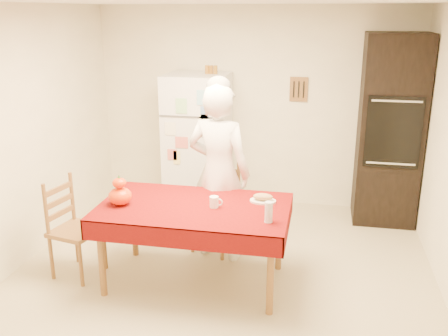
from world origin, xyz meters
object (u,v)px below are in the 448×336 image
(refrigerator, at_px, (198,143))
(bread_plate, at_px, (263,201))
(chair_far, at_px, (218,203))
(pumpkin_lower, at_px, (120,196))
(chair_left, at_px, (70,224))
(seated_woman, at_px, (219,173))
(coffee_mug, at_px, (214,202))
(oven_cabinet, at_px, (390,131))
(dining_table, at_px, (194,213))
(wine_glass, at_px, (269,212))

(refrigerator, bearing_deg, bread_plate, -57.78)
(chair_far, distance_m, pumpkin_lower, 1.16)
(chair_left, relative_size, seated_woman, 0.53)
(coffee_mug, bearing_deg, seated_woman, 97.74)
(oven_cabinet, height_order, coffee_mug, oven_cabinet)
(chair_left, relative_size, bread_plate, 3.96)
(dining_table, relative_size, bread_plate, 7.08)
(chair_far, height_order, seated_woman, seated_woman)
(oven_cabinet, bearing_deg, bread_plate, -127.15)
(coffee_mug, relative_size, bread_plate, 0.42)
(wine_glass, bearing_deg, seated_woman, 126.30)
(oven_cabinet, relative_size, coffee_mug, 22.00)
(dining_table, xyz_separation_m, chair_left, (-1.19, -0.07, -0.18))
(dining_table, height_order, coffee_mug, coffee_mug)
(wine_glass, bearing_deg, chair_far, 123.06)
(wine_glass, bearing_deg, oven_cabinet, 61.10)
(refrigerator, xyz_separation_m, coffee_mug, (0.61, -1.83, -0.04))
(refrigerator, relative_size, chair_left, 1.79)
(coffee_mug, bearing_deg, dining_table, 179.80)
(dining_table, bearing_deg, coffee_mug, -0.20)
(oven_cabinet, xyz_separation_m, bread_plate, (-1.26, -1.66, -0.33))
(refrigerator, distance_m, oven_cabinet, 2.29)
(bread_plate, bearing_deg, coffee_mug, -152.56)
(oven_cabinet, height_order, seated_woman, oven_cabinet)
(pumpkin_lower, height_order, bread_plate, pumpkin_lower)
(coffee_mug, bearing_deg, oven_cabinet, 48.34)
(dining_table, bearing_deg, bread_plate, 19.61)
(refrigerator, height_order, seated_woman, seated_woman)
(chair_far, bearing_deg, bread_plate, -26.74)
(seated_woman, bearing_deg, oven_cabinet, -131.19)
(dining_table, distance_m, coffee_mug, 0.22)
(oven_cabinet, xyz_separation_m, dining_table, (-1.85, -1.88, -0.41))
(pumpkin_lower, distance_m, bread_plate, 1.29)
(wine_glass, xyz_separation_m, bread_plate, (-0.10, 0.44, -0.08))
(coffee_mug, relative_size, wine_glass, 0.57)
(seated_woman, relative_size, pumpkin_lower, 8.46)
(dining_table, height_order, pumpkin_lower, pumpkin_lower)
(dining_table, distance_m, bread_plate, 0.64)
(refrigerator, relative_size, wine_glass, 9.66)
(chair_far, xyz_separation_m, coffee_mug, (0.12, -0.74, 0.30))
(dining_table, distance_m, seated_woman, 0.62)
(dining_table, xyz_separation_m, chair_far, (0.07, 0.74, -0.18))
(oven_cabinet, distance_m, bread_plate, 2.11)
(seated_woman, distance_m, pumpkin_lower, 1.02)
(dining_table, relative_size, seated_woman, 0.95)
(chair_far, bearing_deg, dining_table, -76.92)
(chair_left, relative_size, pumpkin_lower, 4.49)
(pumpkin_lower, bearing_deg, chair_far, 49.40)
(oven_cabinet, xyz_separation_m, seated_woman, (-1.75, -1.30, -0.21))
(oven_cabinet, relative_size, pumpkin_lower, 10.41)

